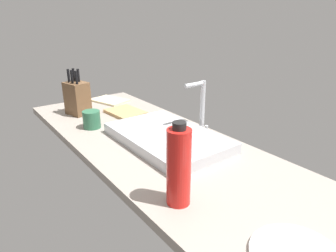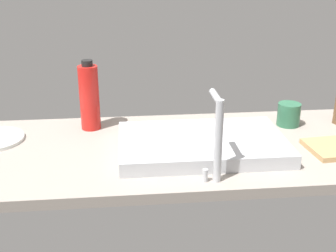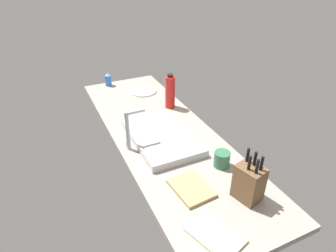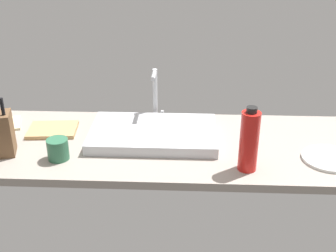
# 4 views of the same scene
# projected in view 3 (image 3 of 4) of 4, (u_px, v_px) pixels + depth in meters

# --- Properties ---
(countertop_slab) EXTENTS (1.98, 0.63, 0.04)m
(countertop_slab) POSITION_uv_depth(u_px,v_px,m) (163.00, 135.00, 1.93)
(countertop_slab) COLOR gray
(countertop_slab) RESTS_ON ground
(sink_basin) EXTENTS (0.56, 0.35, 0.05)m
(sink_basin) POSITION_uv_depth(u_px,v_px,m) (161.00, 137.00, 1.83)
(sink_basin) COLOR #B7BABF
(sink_basin) RESTS_ON countertop_slab
(faucet) EXTENTS (0.06, 0.12, 0.25)m
(faucet) POSITION_uv_depth(u_px,v_px,m) (129.00, 128.00, 1.69)
(faucet) COLOR #B7BABF
(faucet) RESTS_ON countertop_slab
(knife_block) EXTENTS (0.15, 0.13, 0.26)m
(knife_block) POSITION_uv_depth(u_px,v_px,m) (249.00, 182.00, 1.37)
(knife_block) COLOR brown
(knife_block) RESTS_ON countertop_slab
(cutting_board) EXTENTS (0.23, 0.18, 0.02)m
(cutting_board) POSITION_uv_depth(u_px,v_px,m) (191.00, 188.00, 1.46)
(cutting_board) COLOR tan
(cutting_board) RESTS_ON countertop_slab
(soap_bottle) EXTENTS (0.06, 0.06, 0.12)m
(soap_bottle) POSITION_uv_depth(u_px,v_px,m) (108.00, 80.00, 2.56)
(soap_bottle) COLOR blue
(soap_bottle) RESTS_ON countertop_slab
(water_bottle) EXTENTS (0.07, 0.07, 0.27)m
(water_bottle) POSITION_uv_depth(u_px,v_px,m) (170.00, 92.00, 2.17)
(water_bottle) COLOR red
(water_bottle) RESTS_ON countertop_slab
(dinner_plate) EXTENTS (0.22, 0.22, 0.01)m
(dinner_plate) POSITION_uv_depth(u_px,v_px,m) (143.00, 91.00, 2.47)
(dinner_plate) COLOR silver
(dinner_plate) RESTS_ON countertop_slab
(dish_towel) EXTENTS (0.26, 0.22, 0.01)m
(dish_towel) POSITION_uv_depth(u_px,v_px,m) (215.00, 235.00, 1.22)
(dish_towel) COLOR beige
(dish_towel) RESTS_ON countertop_slab
(coffee_mug) EXTENTS (0.09, 0.09, 0.09)m
(coffee_mug) POSITION_uv_depth(u_px,v_px,m) (222.00, 159.00, 1.60)
(coffee_mug) COLOR #2D6647
(coffee_mug) RESTS_ON countertop_slab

